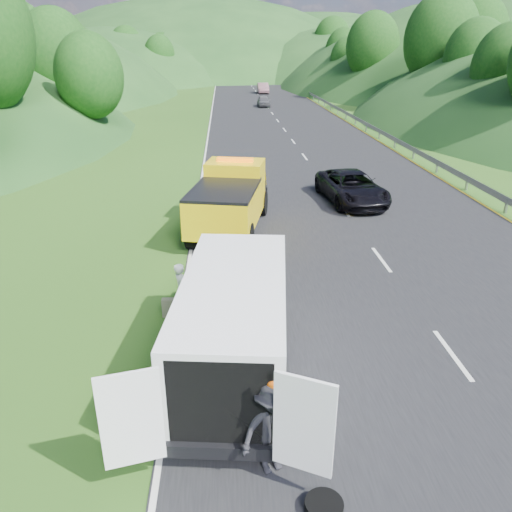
{
  "coord_description": "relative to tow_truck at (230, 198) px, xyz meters",
  "views": [
    {
      "loc": [
        -2.55,
        -12.15,
        7.12
      ],
      "look_at": [
        -1.68,
        1.59,
        1.3
      ],
      "focal_mm": 35.0,
      "sensor_mm": 36.0,
      "label": 1
    }
  ],
  "objects": [
    {
      "name": "ground",
      "position": [
        2.35,
        -7.57,
        -1.36
      ],
      "size": [
        320.0,
        320.0,
        0.0
      ],
      "primitive_type": "plane",
      "color": "#38661E",
      "rests_on": "ground"
    },
    {
      "name": "road_surface",
      "position": [
        5.35,
        32.43,
        -1.35
      ],
      "size": [
        14.0,
        200.0,
        0.02
      ],
      "primitive_type": "cube",
      "color": "black",
      "rests_on": "ground"
    },
    {
      "name": "guardrail",
      "position": [
        12.65,
        44.93,
        -1.36
      ],
      "size": [
        0.06,
        140.0,
        1.52
      ],
      "primitive_type": "cube",
      "color": "gray",
      "rests_on": "ground"
    },
    {
      "name": "tree_line_left",
      "position": [
        -16.65,
        52.43,
        -1.36
      ],
      "size": [
        14.0,
        140.0,
        14.0
      ],
      "primitive_type": null,
      "color": "#245017",
      "rests_on": "ground"
    },
    {
      "name": "tree_line_right",
      "position": [
        25.35,
        52.43,
        -1.36
      ],
      "size": [
        14.0,
        140.0,
        14.0
      ],
      "primitive_type": null,
      "color": "#245017",
      "rests_on": "ground"
    },
    {
      "name": "hills_backdrop",
      "position": [
        8.85,
        127.13,
        -1.36
      ],
      "size": [
        201.0,
        288.6,
        44.0
      ],
      "primitive_type": null,
      "color": "#2D5B23",
      "rests_on": "ground"
    },
    {
      "name": "tow_truck",
      "position": [
        0.0,
        0.0,
        0.0
      ],
      "size": [
        3.6,
        6.79,
        2.77
      ],
      "rotation": [
        0.0,
        0.0,
        -0.2
      ],
      "color": "black",
      "rests_on": "ground"
    },
    {
      "name": "white_van",
      "position": [
        -0.05,
        -9.86,
        0.04
      ],
      "size": [
        3.79,
        7.23,
        2.47
      ],
      "rotation": [
        0.0,
        0.0,
        -0.11
      ],
      "color": "black",
      "rests_on": "ground"
    },
    {
      "name": "woman",
      "position": [
        -1.5,
        -7.15,
        -1.36
      ],
      "size": [
        0.6,
        0.69,
        1.6
      ],
      "primitive_type": "imported",
      "rotation": [
        0.0,
        0.0,
        1.91
      ],
      "color": "silver",
      "rests_on": "ground"
    },
    {
      "name": "child",
      "position": [
        0.38,
        -7.95,
        -1.36
      ],
      "size": [
        0.68,
        0.66,
        1.11
      ],
      "primitive_type": "imported",
      "rotation": [
        0.0,
        0.0,
        -0.66
      ],
      "color": "tan",
      "rests_on": "ground"
    },
    {
      "name": "worker",
      "position": [
        0.52,
        -12.89,
        -1.36
      ],
      "size": [
        1.4,
        1.14,
        1.89
      ],
      "primitive_type": "imported",
      "rotation": [
        0.0,
        0.0,
        0.42
      ],
      "color": "black",
      "rests_on": "ground"
    },
    {
      "name": "suitcase",
      "position": [
        -1.9,
        -7.16,
        -1.08
      ],
      "size": [
        0.35,
        0.2,
        0.55
      ],
      "primitive_type": "cube",
      "rotation": [
        0.0,
        0.0,
        -0.02
      ],
      "color": "#535540",
      "rests_on": "ground"
    },
    {
      "name": "spare_tire",
      "position": [
        1.29,
        -13.86,
        -1.36
      ],
      "size": [
        0.64,
        0.64,
        0.2
      ],
      "primitive_type": "cylinder",
      "color": "black",
      "rests_on": "ground"
    },
    {
      "name": "passing_suv",
      "position": [
        5.96,
        3.61,
        -1.36
      ],
      "size": [
        3.0,
        5.52,
        1.47
      ],
      "primitive_type": "imported",
      "rotation": [
        0.0,
        0.0,
        0.11
      ],
      "color": "black",
      "rests_on": "ground"
    },
    {
      "name": "dist_car_a",
      "position": [
        4.9,
        45.26,
        -1.36
      ],
      "size": [
        1.51,
        3.76,
        1.28
      ],
      "primitive_type": "imported",
      "color": "#46464B",
      "rests_on": "ground"
    },
    {
      "name": "dist_car_b",
      "position": [
        6.26,
        64.2,
        -1.36
      ],
      "size": [
        1.68,
        4.83,
        1.59
      ],
      "primitive_type": "imported",
      "color": "#6E4952",
      "rests_on": "ground"
    },
    {
      "name": "dist_car_c",
      "position": [
        4.14,
        90.34,
        -1.36
      ],
      "size": [
        2.18,
        5.36,
        1.56
      ],
      "primitive_type": "imported",
      "color": "#974B5A",
      "rests_on": "ground"
    }
  ]
}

